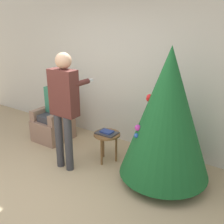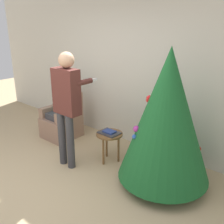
# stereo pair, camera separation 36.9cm
# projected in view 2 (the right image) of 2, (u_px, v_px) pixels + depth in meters

# --- Properties ---
(ground_plane) EXTENTS (14.00, 14.00, 0.00)m
(ground_plane) POSITION_uv_depth(u_px,v_px,m) (28.00, 193.00, 3.57)
(ground_plane) COLOR tan
(wall_back) EXTENTS (8.00, 0.06, 2.70)m
(wall_back) POSITION_uv_depth(u_px,v_px,m) (129.00, 71.00, 4.72)
(wall_back) COLOR beige
(wall_back) RESTS_ON ground_plane
(christmas_tree) EXTENTS (1.27, 1.27, 1.94)m
(christmas_tree) POSITION_uv_depth(u_px,v_px,m) (167.00, 116.00, 3.45)
(christmas_tree) COLOR brown
(christmas_tree) RESTS_ON ground_plane
(armchair) EXTENTS (0.60, 0.66, 0.91)m
(armchair) POSITION_uv_depth(u_px,v_px,m) (63.00, 121.00, 5.23)
(armchair) COLOR #93705B
(armchair) RESTS_ON ground_plane
(person_seated) EXTENTS (0.36, 0.46, 1.23)m
(person_seated) POSITION_uv_depth(u_px,v_px,m) (61.00, 105.00, 5.10)
(person_seated) COLOR #38383D
(person_seated) RESTS_ON ground_plane
(person_standing) EXTENTS (0.46, 0.57, 1.80)m
(person_standing) POSITION_uv_depth(u_px,v_px,m) (67.00, 100.00, 3.94)
(person_standing) COLOR #38383D
(person_standing) RESTS_ON ground_plane
(side_stool) EXTENTS (0.43, 0.43, 0.50)m
(side_stool) POSITION_uv_depth(u_px,v_px,m) (109.00, 138.00, 4.25)
(side_stool) COLOR brown
(side_stool) RESTS_ON ground_plane
(laptop) EXTENTS (0.33, 0.25, 0.02)m
(laptop) POSITION_uv_depth(u_px,v_px,m) (109.00, 133.00, 4.22)
(laptop) COLOR #38383D
(laptop) RESTS_ON side_stool
(book) EXTENTS (0.19, 0.14, 0.02)m
(book) POSITION_uv_depth(u_px,v_px,m) (109.00, 131.00, 4.22)
(book) COLOR navy
(book) RESTS_ON laptop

